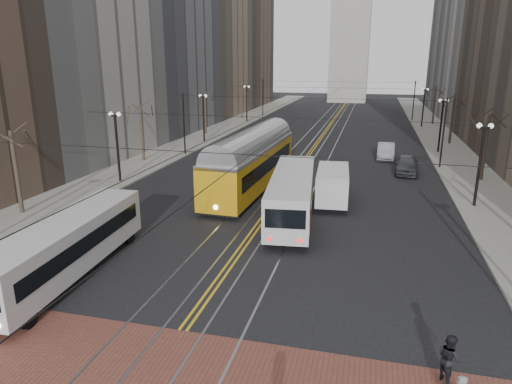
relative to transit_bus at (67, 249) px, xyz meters
The scene contains 19 objects.
ground 7.43m from the transit_bus, 15.66° to the right, with size 260.00×260.00×0.00m, color black.
sidewalk_left 43.78m from the transit_bus, 100.50° to the left, with size 5.00×140.00×0.15m, color gray.
sidewalk_right 48.36m from the transit_bus, 62.89° to the left, with size 5.00×140.00×0.15m, color gray.
crosswalk_band 9.32m from the transit_bus, 40.35° to the right, with size 25.00×6.00×0.01m, color brown.
streetcar_rails 43.62m from the transit_bus, 80.73° to the left, with size 4.80×130.00×0.02m, color gray.
centre_lines 43.62m from the transit_bus, 80.73° to the left, with size 0.42×130.00×0.01m, color gold.
building_left_mid 50.24m from the transit_bus, 112.76° to the left, with size 16.00×20.00×34.00m, color slate.
building_left_far 88.03m from the transit_bus, 102.40° to the left, with size 16.00×20.00×40.00m, color brown.
building_right_far 92.01m from the transit_bus, 68.84° to the left, with size 16.00×20.00×40.00m, color slate.
lamp_posts 27.72m from the transit_bus, 75.30° to the left, with size 27.60×57.20×5.60m.
street_trees 34.04m from the transit_bus, 78.08° to the left, with size 31.68×53.28×5.60m.
trolley_wires 33.69m from the transit_bus, 77.93° to the left, with size 25.96×120.00×6.60m.
transit_bus is the anchor object (origin of this frame).
streetcar 17.47m from the transit_bus, 74.97° to the left, with size 2.90×15.63×3.68m, color #CE9612.
rear_bus 13.79m from the transit_bus, 50.20° to the left, with size 2.48×11.42×2.98m, color silver.
cargo_van 18.32m from the transit_bus, 52.99° to the left, with size 2.15×5.59×2.47m, color silver.
sedan_grey 30.37m from the transit_bus, 56.46° to the left, with size 1.95×4.84×1.65m, color #3C3E43.
sedan_silver 34.99m from the transit_bus, 64.54° to the left, with size 1.68×4.82×1.59m, color #9B9CA2.
pedestrian_c 16.70m from the transit_bus, 12.00° to the right, with size 0.80×0.62×1.64m, color black.
Camera 1 is at (6.43, -14.98, 9.88)m, focal length 32.00 mm.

